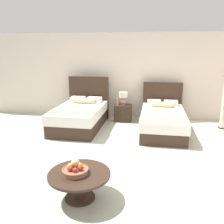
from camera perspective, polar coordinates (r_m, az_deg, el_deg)
The scene contains 10 objects.
ground_plane at distance 5.19m, azimuth 0.16°, elevation -9.49°, with size 10.22×9.37×0.02m, color #B6B8A7.
wall_back at distance 7.65m, azimuth 3.12°, elevation 8.59°, with size 10.22×0.12×2.62m, color silver.
bed_near_window at distance 6.72m, azimuth -7.58°, elevation -0.83°, with size 1.30×2.10×1.32m.
bed_near_corner at distance 6.51m, azimuth 11.93°, elevation -1.82°, with size 1.22×2.26×1.17m.
nightstand at distance 7.29m, azimuth 2.62°, elevation -0.17°, with size 0.51×0.44×0.50m.
table_lamp at distance 7.21m, azimuth 2.68°, elevation 3.51°, with size 0.27×0.27×0.38m.
vase at distance 7.19m, azimuth 1.40°, elevation 2.50°, with size 0.07×0.07×0.20m.
coffee_table at distance 3.60m, azimuth -7.75°, elevation -15.42°, with size 0.90×0.90×0.41m.
fruit_bowl at distance 3.53m, azimuth -8.72°, elevation -13.29°, with size 0.38×0.38×0.19m.
loose_apple at distance 3.76m, azimuth -8.99°, elevation -11.85°, with size 0.08×0.08×0.08m.
Camera 1 is at (0.64, -4.69, 2.11)m, focal length 38.44 mm.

